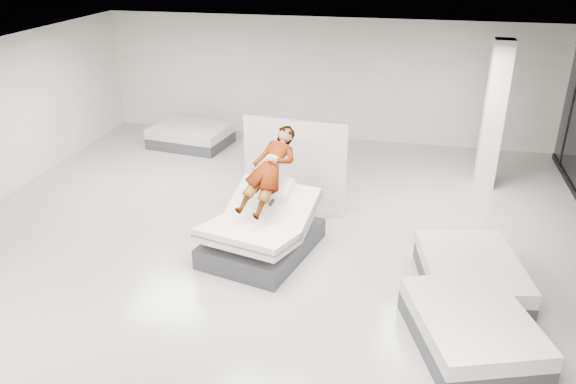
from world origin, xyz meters
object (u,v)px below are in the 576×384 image
object	(u,v)px
remote	(272,203)
divider_panel	(294,166)
person	(270,180)
flat_bed_right_far	(470,274)
flat_bed_left_far	(191,136)
hero_bed	(262,233)
flat_bed_right_near	(471,329)
column	(494,116)

from	to	relation	value
remote	divider_panel	distance (m)	1.87
person	flat_bed_right_far	bearing A→B (deg)	2.92
flat_bed_right_far	flat_bed_left_far	size ratio (longest dim) A/B	1.01
flat_bed_left_far	flat_bed_right_far	bearing A→B (deg)	-38.10
hero_bed	flat_bed_right_near	distance (m)	3.81
remote	flat_bed_right_near	world-z (taller)	remote
remote	flat_bed_right_far	xyz separation A→B (m)	(3.25, -0.25, -0.77)
flat_bed_right_far	flat_bed_right_near	xyz separation A→B (m)	(-0.08, -1.41, -0.00)
remote	flat_bed_left_far	world-z (taller)	remote
person	divider_panel	distance (m)	1.51
hero_bed	flat_bed_left_far	world-z (taller)	hero_bed
person	column	size ratio (longest dim) A/B	0.56
column	flat_bed_right_far	bearing A→B (deg)	-97.85
hero_bed	person	world-z (taller)	person
person	remote	distance (m)	0.47
person	flat_bed_right_near	size ratio (longest dim) A/B	0.79
person	column	bearing A→B (deg)	55.55
flat_bed_right_near	flat_bed_left_far	bearing A→B (deg)	134.84
remote	hero_bed	bearing A→B (deg)	170.18
remote	column	world-z (taller)	column
person	remote	world-z (taller)	person
flat_bed_right_far	column	xyz separation A→B (m)	(0.58, 4.19, 1.34)
person	flat_bed_right_far	size ratio (longest dim) A/B	0.84
hero_bed	person	distance (m)	0.93
divider_panel	flat_bed_right_near	distance (m)	4.81
flat_bed_left_far	column	xyz separation A→B (m)	(7.31, -1.08, 1.34)
person	divider_panel	world-z (taller)	person
column	divider_panel	bearing A→B (deg)	-151.67
flat_bed_right_near	flat_bed_left_far	distance (m)	9.43
remote	flat_bed_right_far	distance (m)	3.35
flat_bed_right_far	flat_bed_right_near	size ratio (longest dim) A/B	0.94
remote	flat_bed_left_far	xyz separation A→B (m)	(-3.47, 5.02, -0.77)
hero_bed	person	size ratio (longest dim) A/B	1.31
flat_bed_right_near	flat_bed_left_far	world-z (taller)	flat_bed_left_far
divider_panel	flat_bed_right_near	bearing A→B (deg)	-41.59
flat_bed_left_far	flat_bed_right_near	bearing A→B (deg)	-45.16
flat_bed_left_far	remote	bearing A→B (deg)	-55.33
person	flat_bed_right_near	bearing A→B (deg)	-18.16
hero_bed	flat_bed_left_far	xyz separation A→B (m)	(-3.27, 4.93, -0.12)
column	flat_bed_left_far	bearing A→B (deg)	171.57
person	flat_bed_right_far	distance (m)	3.59
hero_bed	flat_bed_left_far	bearing A→B (deg)	123.53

